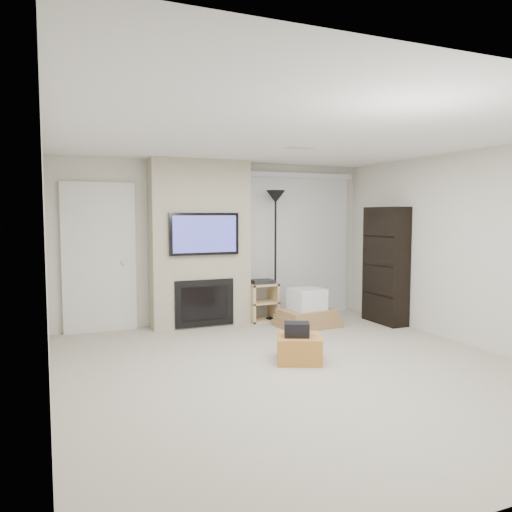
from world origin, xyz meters
name	(u,v)px	position (x,y,z in m)	size (l,w,h in m)	color
floor	(299,369)	(0.00, 0.00, 0.00)	(5.00, 5.50, 0.00)	#B0A894
ceiling	(300,137)	(0.00, 0.00, 2.50)	(5.00, 5.50, 0.00)	white
wall_back	(218,242)	(0.00, 2.75, 1.25)	(5.00, 2.50, 0.00)	beige
wall_left	(46,264)	(-2.50, 0.00, 1.25)	(5.50, 2.50, 0.00)	beige
wall_right	(475,249)	(2.50, 0.00, 1.25)	(5.50, 2.50, 0.00)	beige
hvac_vent	(299,148)	(0.40, 0.80, 2.50)	(0.35, 0.18, 0.01)	silver
ottoman	(299,348)	(0.15, 0.27, 0.15)	(0.50, 0.50, 0.30)	#B37331
black_bag	(297,329)	(0.10, 0.25, 0.38)	(0.28, 0.22, 0.16)	black
fireplace_wall	(200,244)	(-0.35, 2.54, 1.24)	(1.50, 0.47, 2.50)	#B0A78B
entry_door	(99,259)	(-1.80, 2.71, 1.05)	(1.02, 0.11, 2.14)	silver
vertical_blinds	(298,239)	(1.40, 2.70, 1.27)	(1.98, 0.10, 2.37)	silver
floor_lamp	(276,218)	(0.84, 2.40, 1.62)	(0.31, 0.31, 2.06)	black
av_stand	(262,299)	(0.63, 2.44, 0.35)	(0.45, 0.38, 0.66)	#DDBA82
box_stack	(307,312)	(1.09, 1.81, 0.22)	(0.93, 0.74, 0.58)	#9E764B
bookshelf	(386,265)	(2.34, 1.58, 0.90)	(0.30, 0.80, 1.80)	black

